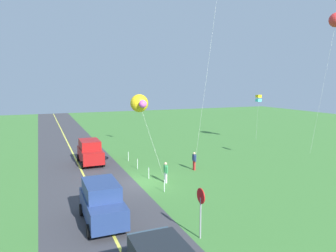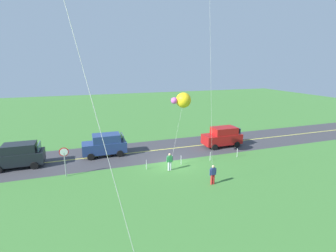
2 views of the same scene
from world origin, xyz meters
TOP-DOWN VIEW (x-y plane):
  - ground_plane at (0.00, 0.00)m, footprint 120.00×120.00m
  - asphalt_road at (0.00, -4.00)m, footprint 120.00×7.00m
  - road_centre_stripe at (0.00, -4.00)m, footprint 120.00×0.16m
  - car_suv_foreground at (5.79, -4.21)m, footprint 4.40×2.12m
  - car_parked_west_near at (-7.25, -2.89)m, footprint 4.40×2.12m
  - stop_sign at (9.44, -0.10)m, footprint 0.76×0.08m
  - person_adult_near at (-1.56, 5.21)m, footprint 0.58×0.22m
  - person_adult_companion at (0.75, 1.57)m, footprint 0.58×0.22m
  - kite_blue_mid at (-1.03, 0.11)m, footprint 2.55×2.18m
  - kite_pink_drift at (-10.25, 18.81)m, footprint 1.04×0.75m
  - fence_post_0 at (-6.85, 0.70)m, footprint 0.05×0.05m
  - fence_post_1 at (-3.77, 0.70)m, footprint 0.05×0.05m
  - fence_post_2 at (-0.69, 0.70)m, footprint 0.05×0.05m
  - fence_post_3 at (2.66, 0.70)m, footprint 0.05×0.05m

SIDE VIEW (x-z plane):
  - ground_plane at x=0.00m, z-range -0.10..0.00m
  - asphalt_road at x=0.00m, z-range 0.00..0.00m
  - road_centre_stripe at x=0.00m, z-range 0.00..0.01m
  - fence_post_0 at x=-6.85m, z-range 0.00..0.90m
  - fence_post_1 at x=-3.77m, z-range 0.00..0.90m
  - fence_post_2 at x=-0.69m, z-range 0.00..0.90m
  - fence_post_3 at x=2.66m, z-range 0.00..0.90m
  - person_adult_near at x=-1.56m, z-range 0.06..1.66m
  - person_adult_companion at x=0.75m, z-range 0.06..1.66m
  - car_suv_foreground at x=5.79m, z-range 0.03..2.27m
  - car_parked_west_near at x=-7.25m, z-range 0.03..2.27m
  - stop_sign at x=9.44m, z-range 0.52..3.08m
  - kite_pink_drift at x=-10.25m, z-range 2.60..8.68m
  - kite_blue_mid at x=-1.03m, z-range 2.66..9.39m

